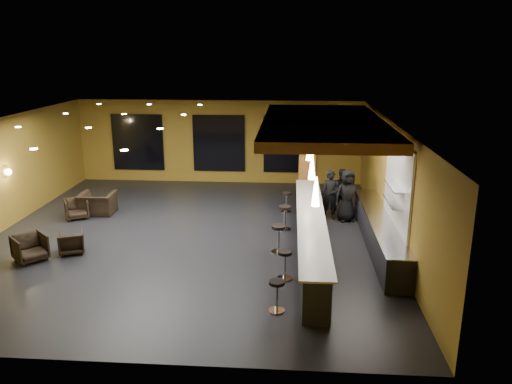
# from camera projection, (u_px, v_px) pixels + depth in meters

# --- Properties ---
(floor) EXTENTS (12.00, 13.00, 0.10)m
(floor) POSITION_uv_depth(u_px,v_px,m) (190.00, 237.00, 15.41)
(floor) COLOR black
(floor) RESTS_ON ground
(ceiling) EXTENTS (12.00, 13.00, 0.10)m
(ceiling) POSITION_uv_depth(u_px,v_px,m) (186.00, 121.00, 14.42)
(ceiling) COLOR black
(wall_back) EXTENTS (12.00, 0.10, 3.50)m
(wall_back) POSITION_uv_depth(u_px,v_px,m) (219.00, 142.00, 21.19)
(wall_back) COLOR olive
(wall_back) RESTS_ON floor
(wall_front) EXTENTS (12.00, 0.10, 3.50)m
(wall_front) POSITION_uv_depth(u_px,v_px,m) (112.00, 277.00, 8.63)
(wall_front) COLOR olive
(wall_front) RESTS_ON floor
(wall_right) EXTENTS (0.10, 13.00, 3.50)m
(wall_right) POSITION_uv_depth(u_px,v_px,m) (393.00, 185.00, 14.50)
(wall_right) COLOR olive
(wall_right) RESTS_ON floor
(wood_soffit) EXTENTS (3.60, 8.00, 0.28)m
(wood_soffit) POSITION_uv_depth(u_px,v_px,m) (323.00, 124.00, 15.15)
(wood_soffit) COLOR #9D5F2D
(wood_soffit) RESTS_ON ceiling
(window_left) EXTENTS (2.20, 0.06, 2.40)m
(window_left) POSITION_uv_depth(u_px,v_px,m) (138.00, 142.00, 21.34)
(window_left) COLOR black
(window_left) RESTS_ON wall_back
(window_center) EXTENTS (2.20, 0.06, 2.40)m
(window_center) POSITION_uv_depth(u_px,v_px,m) (219.00, 143.00, 21.10)
(window_center) COLOR black
(window_center) RESTS_ON wall_back
(window_right) EXTENTS (2.20, 0.06, 2.40)m
(window_right) POSITION_uv_depth(u_px,v_px,m) (290.00, 144.00, 20.89)
(window_right) COLOR black
(window_right) RESTS_ON wall_back
(tile_backsplash) EXTENTS (0.06, 3.20, 2.40)m
(tile_backsplash) POSITION_uv_depth(u_px,v_px,m) (398.00, 185.00, 13.48)
(tile_backsplash) COLOR white
(tile_backsplash) RESTS_ON wall_right
(bar_counter) EXTENTS (0.60, 8.00, 1.00)m
(bar_counter) POSITION_uv_depth(u_px,v_px,m) (311.00, 235.00, 14.05)
(bar_counter) COLOR black
(bar_counter) RESTS_ON floor
(bar_top) EXTENTS (0.78, 8.10, 0.05)m
(bar_top) POSITION_uv_depth(u_px,v_px,m) (311.00, 217.00, 13.90)
(bar_top) COLOR beige
(bar_top) RESTS_ON bar_counter
(prep_counter) EXTENTS (0.70, 6.00, 0.86)m
(prep_counter) POSITION_uv_depth(u_px,v_px,m) (379.00, 233.00, 14.41)
(prep_counter) COLOR black
(prep_counter) RESTS_ON floor
(prep_top) EXTENTS (0.72, 6.00, 0.03)m
(prep_top) POSITION_uv_depth(u_px,v_px,m) (380.00, 218.00, 14.28)
(prep_top) COLOR silver
(prep_top) RESTS_ON prep_counter
(wall_shelf_lower) EXTENTS (0.30, 1.50, 0.03)m
(wall_shelf_lower) POSITION_uv_depth(u_px,v_px,m) (393.00, 202.00, 13.40)
(wall_shelf_lower) COLOR silver
(wall_shelf_lower) RESTS_ON wall_right
(wall_shelf_upper) EXTENTS (0.30, 1.50, 0.03)m
(wall_shelf_upper) POSITION_uv_depth(u_px,v_px,m) (394.00, 185.00, 13.28)
(wall_shelf_upper) COLOR silver
(wall_shelf_upper) RESTS_ON wall_right
(column) EXTENTS (0.60, 0.60, 3.50)m
(column) POSITION_uv_depth(u_px,v_px,m) (307.00, 158.00, 18.11)
(column) COLOR #955A21
(column) RESTS_ON floor
(wall_sconce) EXTENTS (0.22, 0.22, 0.22)m
(wall_sconce) POSITION_uv_depth(u_px,v_px,m) (8.00, 172.00, 15.78)
(wall_sconce) COLOR #FFE5B2
(wall_sconce) RESTS_ON wall_left
(pendant_0) EXTENTS (0.20, 0.20, 0.70)m
(pendant_0) POSITION_uv_depth(u_px,v_px,m) (316.00, 192.00, 11.62)
(pendant_0) COLOR white
(pendant_0) RESTS_ON wood_soffit
(pendant_1) EXTENTS (0.20, 0.20, 0.70)m
(pendant_1) POSITION_uv_depth(u_px,v_px,m) (312.00, 167.00, 14.02)
(pendant_1) COLOR white
(pendant_1) RESTS_ON wood_soffit
(pendant_2) EXTENTS (0.20, 0.20, 0.70)m
(pendant_2) POSITION_uv_depth(u_px,v_px,m) (309.00, 150.00, 16.41)
(pendant_2) COLOR white
(pendant_2) RESTS_ON wood_soffit
(staff_a) EXTENTS (0.65, 0.46, 1.69)m
(staff_a) POSITION_uv_depth(u_px,v_px,m) (330.00, 195.00, 16.70)
(staff_a) COLOR black
(staff_a) RESTS_ON floor
(staff_b) EXTENTS (0.89, 0.75, 1.63)m
(staff_b) POSITION_uv_depth(u_px,v_px,m) (343.00, 192.00, 17.11)
(staff_b) COLOR black
(staff_b) RESTS_ON floor
(staff_c) EXTENTS (0.97, 0.77, 1.75)m
(staff_c) POSITION_uv_depth(u_px,v_px,m) (347.00, 196.00, 16.50)
(staff_c) COLOR black
(staff_c) RESTS_ON floor
(armchair_a) EXTENTS (1.12, 1.12, 0.73)m
(armchair_a) POSITION_uv_depth(u_px,v_px,m) (30.00, 248.00, 13.50)
(armchair_a) COLOR black
(armchair_a) RESTS_ON floor
(armchair_b) EXTENTS (0.89, 0.90, 0.63)m
(armchair_b) POSITION_uv_depth(u_px,v_px,m) (71.00, 242.00, 14.03)
(armchair_b) COLOR black
(armchair_b) RESTS_ON floor
(armchair_c) EXTENTS (1.00, 1.00, 0.68)m
(armchair_c) POSITION_uv_depth(u_px,v_px,m) (77.00, 209.00, 16.89)
(armchair_c) COLOR black
(armchair_c) RESTS_ON floor
(armchair_d) EXTENTS (1.19, 1.05, 0.76)m
(armchair_d) POSITION_uv_depth(u_px,v_px,m) (97.00, 204.00, 17.32)
(armchair_d) COLOR black
(armchair_d) RESTS_ON floor
(bar_stool_0) EXTENTS (0.37, 0.37, 0.72)m
(bar_stool_0) POSITION_uv_depth(u_px,v_px,m) (277.00, 292.00, 10.84)
(bar_stool_0) COLOR silver
(bar_stool_0) RESTS_ON floor
(bar_stool_1) EXTENTS (0.38, 0.38, 0.75)m
(bar_stool_1) POSITION_uv_depth(u_px,v_px,m) (285.00, 261.00, 12.38)
(bar_stool_1) COLOR silver
(bar_stool_1) RESTS_ON floor
(bar_stool_2) EXTENTS (0.41, 0.41, 0.81)m
(bar_stool_2) POSITION_uv_depth(u_px,v_px,m) (278.00, 235.00, 13.98)
(bar_stool_2) COLOR silver
(bar_stool_2) RESTS_ON floor
(bar_stool_3) EXTENTS (0.40, 0.40, 0.79)m
(bar_stool_3) POSITION_uv_depth(u_px,v_px,m) (285.00, 215.00, 15.74)
(bar_stool_3) COLOR silver
(bar_stool_3) RESTS_ON floor
(bar_stool_4) EXTENTS (0.37, 0.37, 0.72)m
(bar_stool_4) POSITION_uv_depth(u_px,v_px,m) (287.00, 200.00, 17.49)
(bar_stool_4) COLOR silver
(bar_stool_4) RESTS_ON floor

